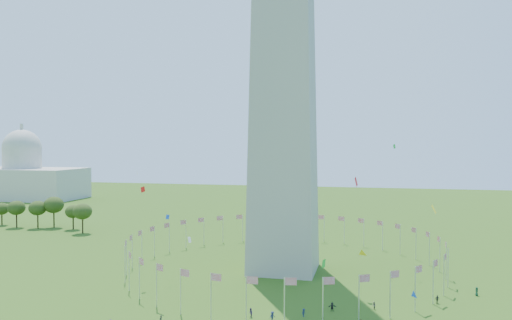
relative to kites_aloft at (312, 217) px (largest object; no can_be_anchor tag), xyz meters
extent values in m
cylinder|color=silver|center=(30.11, 21.78, -13.02)|extent=(0.24, 0.24, 9.00)
cylinder|color=silver|center=(29.50, 28.72, -13.02)|extent=(0.24, 0.24, 9.00)
cylinder|color=silver|center=(27.70, 35.46, -13.02)|extent=(0.24, 0.24, 9.00)
cylinder|color=silver|center=(24.75, 41.78, -13.02)|extent=(0.24, 0.24, 9.00)
cylinder|color=silver|center=(20.75, 47.49, -13.02)|extent=(0.24, 0.24, 9.00)
cylinder|color=silver|center=(15.82, 52.42, -13.02)|extent=(0.24, 0.24, 9.00)
cylinder|color=silver|center=(10.11, 56.42, -13.02)|extent=(0.24, 0.24, 9.00)
cylinder|color=silver|center=(3.79, 59.37, -13.02)|extent=(0.24, 0.24, 9.00)
cylinder|color=silver|center=(-2.95, 61.17, -13.02)|extent=(0.24, 0.24, 9.00)
cylinder|color=silver|center=(-9.89, 61.78, -13.02)|extent=(0.24, 0.24, 9.00)
cylinder|color=silver|center=(-16.84, 61.17, -13.02)|extent=(0.24, 0.24, 9.00)
cylinder|color=silver|center=(-23.57, 59.37, -13.02)|extent=(0.24, 0.24, 9.00)
cylinder|color=silver|center=(-29.89, 56.42, -13.02)|extent=(0.24, 0.24, 9.00)
cylinder|color=silver|center=(-35.60, 52.42, -13.02)|extent=(0.24, 0.24, 9.00)
cylinder|color=silver|center=(-40.53, 47.49, -13.02)|extent=(0.24, 0.24, 9.00)
cylinder|color=silver|center=(-44.53, 41.78, -13.02)|extent=(0.24, 0.24, 9.00)
cylinder|color=silver|center=(-47.48, 35.46, -13.02)|extent=(0.24, 0.24, 9.00)
cylinder|color=silver|center=(-49.28, 28.72, -13.02)|extent=(0.24, 0.24, 9.00)
cylinder|color=silver|center=(-49.89, 21.78, -13.02)|extent=(0.24, 0.24, 9.00)
cylinder|color=silver|center=(-49.28, 14.83, -13.02)|extent=(0.24, 0.24, 9.00)
cylinder|color=silver|center=(-47.48, 8.10, -13.02)|extent=(0.24, 0.24, 9.00)
cylinder|color=silver|center=(-44.53, 1.78, -13.02)|extent=(0.24, 0.24, 9.00)
cylinder|color=silver|center=(-40.53, -3.93, -13.02)|extent=(0.24, 0.24, 9.00)
cylinder|color=silver|center=(-35.60, -8.86, -13.02)|extent=(0.24, 0.24, 9.00)
cylinder|color=silver|center=(-29.89, -12.86, -13.02)|extent=(0.24, 0.24, 9.00)
cylinder|color=silver|center=(-23.57, -15.81, -13.02)|extent=(0.24, 0.24, 9.00)
cylinder|color=silver|center=(-16.84, -17.61, -13.02)|extent=(0.24, 0.24, 9.00)
cylinder|color=silver|center=(-9.89, -18.22, -13.02)|extent=(0.24, 0.24, 9.00)
cylinder|color=silver|center=(-2.95, -17.61, -13.02)|extent=(0.24, 0.24, 9.00)
cylinder|color=silver|center=(3.79, -15.81, -13.02)|extent=(0.24, 0.24, 9.00)
cylinder|color=silver|center=(10.11, -12.86, -13.02)|extent=(0.24, 0.24, 9.00)
cylinder|color=silver|center=(15.82, -8.86, -13.02)|extent=(0.24, 0.24, 9.00)
cylinder|color=silver|center=(20.75, -3.93, -13.02)|extent=(0.24, 0.24, 9.00)
cylinder|color=silver|center=(24.75, 1.78, -13.02)|extent=(0.24, 0.24, 9.00)
cylinder|color=silver|center=(27.70, 8.10, -13.02)|extent=(0.24, 0.24, 9.00)
cylinder|color=silver|center=(29.50, 14.83, -13.02)|extent=(0.24, 0.24, 9.00)
imported|color=#351B51|center=(-10.04, -14.24, -16.65)|extent=(0.90, 1.02, 1.74)
imported|color=#292929|center=(-25.01, -21.92, -16.61)|extent=(0.50, 0.71, 1.82)
imported|color=black|center=(4.83, -7.22, -16.64)|extent=(1.75, 1.06, 1.76)
imported|color=#20284C|center=(-5.57, -15.46, -16.58)|extent=(1.37, 1.34, 1.89)
imported|color=#282828|center=(25.64, 2.28, -16.64)|extent=(1.22, 1.06, 1.77)
imported|color=#193E29|center=(34.69, 9.78, -16.58)|extent=(0.69, 0.96, 1.89)
imported|color=#212E4E|center=(-0.21, -11.62, -16.74)|extent=(1.06, 1.16, 1.57)
imported|color=#746B5C|center=(12.89, -4.29, -16.76)|extent=(0.83, 0.91, 1.53)
plane|color=yellow|center=(10.46, 2.71, -7.90)|extent=(1.72, 1.47, 1.97)
plane|color=red|center=(-40.74, 3.76, 4.60)|extent=(0.52, 1.62, 1.61)
plane|color=white|center=(-56.66, 32.95, 6.57)|extent=(0.74, 1.53, 1.66)
plane|color=blue|center=(-35.55, 6.23, -2.15)|extent=(1.26, 0.26, 1.28)
plane|color=red|center=(9.40, -10.62, 8.44)|extent=(2.04, 0.45, 1.99)
plane|color=green|center=(18.06, 30.09, 14.74)|extent=(0.44, 1.26, 1.34)
plane|color=yellow|center=(21.65, -24.05, 5.39)|extent=(1.27, 1.64, 1.46)
plane|color=blue|center=(20.05, -9.54, -12.52)|extent=(1.10, 1.22, 1.52)
plane|color=green|center=(2.42, 0.80, -10.11)|extent=(1.47, 1.51, 1.94)
plane|color=white|center=(-39.21, 30.75, -12.52)|extent=(1.12, 1.72, 1.79)
ellipsoid|color=#3C551C|center=(-132.74, 66.45, -13.12)|extent=(5.64, 5.64, 8.81)
ellipsoid|color=#3C551C|center=(-122.99, 62.84, -12.35)|extent=(6.62, 6.62, 10.35)
ellipsoid|color=#3C551C|center=(-113.91, 63.40, -12.28)|extent=(6.71, 6.71, 10.48)
ellipsoid|color=#3C551C|center=(-108.77, 66.18, -11.58)|extent=(7.61, 7.61, 11.88)
ellipsoid|color=#3C551C|center=(-98.90, 63.99, -12.94)|extent=(5.87, 5.87, 9.17)
ellipsoid|color=#3C551C|center=(-90.70, 57.40, -12.16)|extent=(6.86, 6.86, 10.72)
camera|label=1|loc=(11.98, -105.33, 15.74)|focal=35.00mm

